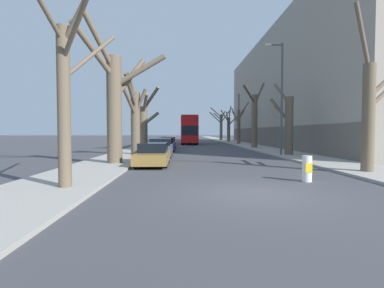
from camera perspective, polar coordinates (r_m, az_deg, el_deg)
The scene contains 21 objects.
ground_plane at distance 9.64m, azimuth 11.79°, elevation -9.23°, with size 300.00×300.00×0.00m, color #424247.
sidewalk_left at distance 59.38m, azimuth -6.14°, elevation 0.54°, with size 3.46×120.00×0.12m, color #A39E93.
sidewalk_right at distance 59.88m, azimuth 6.77°, elevation 0.55°, with size 3.46×120.00×0.12m, color #A39E93.
building_facade_right at distance 42.52m, azimuth 20.10°, elevation 9.43°, with size 10.08×45.43×14.56m.
street_tree_left_0 at distance 10.59m, azimuth -22.88°, elevation 9.24°, with size 2.43×4.83×6.66m.
street_tree_left_1 at distance 17.95m, azimuth -14.54°, elevation 8.06°, with size 4.62×4.47×8.38m.
street_tree_left_2 at distance 24.62m, azimuth -10.86°, elevation 5.11°, with size 1.84×3.37×6.59m.
street_tree_left_3 at distance 31.31m, azimuth -9.08°, elevation 3.84°, with size 2.41×4.72×6.31m.
street_tree_right_0 at distance 15.93m, azimuth 30.80°, elevation 5.53°, with size 3.78×1.84×7.45m.
street_tree_right_1 at distance 24.99m, azimuth 17.79°, elevation 3.85°, with size 1.74×2.62×6.06m.
street_tree_right_2 at distance 35.21m, azimuth 11.80°, elevation 4.78°, with size 2.85×3.37×7.47m.
street_tree_right_3 at distance 46.07m, azimuth 8.87°, elevation 3.88°, with size 2.69×4.09×7.55m.
street_tree_right_4 at distance 56.01m, azimuth 7.01°, elevation 3.32°, with size 3.69×3.82×6.92m.
street_tree_right_5 at distance 66.63m, azimuth 5.47°, elevation 3.72°, with size 4.44×3.74×7.46m.
double_decker_bus at distance 47.16m, azimuth -0.57°, elevation 3.00°, with size 2.52×10.24×4.34m.
parked_car_0 at distance 17.37m, azimuth -7.42°, elevation -2.00°, with size 1.77×4.54×1.28m.
parked_car_1 at distance 23.16m, azimuth -6.01°, elevation -0.77°, with size 1.74×4.53×1.41m.
parked_car_2 at distance 29.73m, azimuth -5.09°, elevation -0.14°, with size 1.79×4.11×1.34m.
parked_car_3 at distance 35.39m, azimuth -4.56°, elevation 0.25°, with size 1.80×4.00×1.35m.
lamp_post at distance 24.58m, azimuth 16.53°, elevation 9.12°, with size 1.40×0.20×8.79m.
traffic_bollard at distance 12.39m, azimuth 21.05°, elevation -4.41°, with size 0.37×0.38×1.01m.
Camera 1 is at (-2.24, -9.18, 1.93)m, focal length 28.00 mm.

